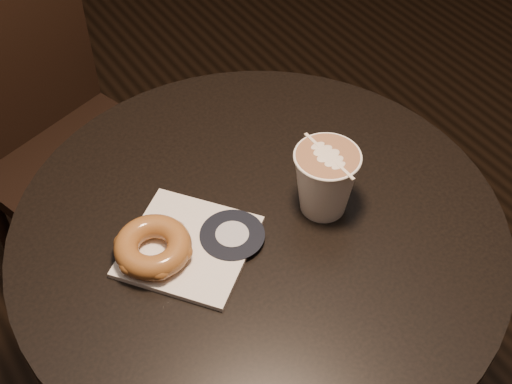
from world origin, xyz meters
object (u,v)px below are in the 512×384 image
Objects in this scene: pastry_bag at (189,246)px; chair at (50,117)px; doughnut at (153,247)px; cafe_table at (259,306)px; latte_cup at (325,182)px.

chair is at bearing 52.32° from pastry_bag.
doughnut is at bearing -112.23° from chair.
pastry_bag reaches higher than cafe_table.
chair reaches higher than latte_cup.
cafe_table is 0.27m from doughnut.
pastry_bag is 1.58× the size of latte_cup.
latte_cup is at bearing -11.54° from cafe_table.
chair is at bearing 97.73° from cafe_table.
latte_cup is at bearing -91.45° from chair.
cafe_table is 0.81× the size of chair.
doughnut is 0.25m from latte_cup.
chair is 0.68m from pastry_bag.
pastry_bag is 0.05m from doughnut.
doughnut is at bearing 167.96° from latte_cup.
cafe_table is at bearing 168.46° from latte_cup.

